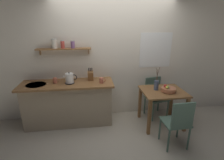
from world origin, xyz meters
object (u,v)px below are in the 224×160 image
Objects in this scene: coffee_mug_spare at (102,80)px; dining_chair_near at (178,122)px; electric_kettle at (70,78)px; dining_table at (163,97)px; dining_chair_far at (155,95)px; knife_block at (91,75)px; fruit_bowl at (168,89)px; coffee_mug_by_sink at (55,80)px; twig_vase at (156,85)px.

dining_chair_near is at bearing -37.69° from coffee_mug_spare.
electric_kettle is at bearing 174.30° from coffee_mug_spare.
dining_table is 3.16× the size of electric_kettle.
dining_chair_near is at bearing -91.81° from dining_chair_far.
knife_block is at bearing 164.36° from dining_table.
electric_kettle is (-1.84, 0.25, 0.39)m from dining_table.
dining_chair_far is 3.32× the size of electric_kettle.
dining_table is at bearing -8.71° from coffee_mug_spare.
fruit_bowl is at bearing -11.27° from coffee_mug_spare.
dining_table is 6.84× the size of coffee_mug_by_sink.
dining_chair_near is at bearing -83.39° from twig_vase.
fruit_bowl is at bearing -17.42° from knife_block.
coffee_mug_spare is at bearing 173.62° from twig_vase.
dining_chair_far is (0.00, 0.40, -0.12)m from dining_table.
dining_chair_near reaches higher than dining_table.
coffee_mug_by_sink is (-2.13, 0.31, 0.34)m from dining_table.
dining_chair_near is 7.31× the size of coffee_mug_by_sink.
dining_chair_near is 7.21× the size of coffee_mug_spare.
twig_vase is at bearing -6.13° from electric_kettle.
dining_chair_near reaches higher than dining_chair_far.
coffee_mug_spare is (-1.22, -0.21, 0.47)m from dining_chair_far.
electric_kettle is at bearing -175.40° from dining_chair_far.
dining_chair_near is at bearing -26.29° from coffee_mug_by_sink.
dining_chair_near is 0.87m from twig_vase.
twig_vase is 1.74× the size of knife_block.
dining_chair_far is 7.07× the size of coffee_mug_spare.
dining_chair_near is 1.87m from knife_block.
coffee_mug_spare reaches higher than fruit_bowl.
twig_vase reaches higher than electric_kettle.
coffee_mug_by_sink is (-0.29, 0.06, -0.05)m from electric_kettle.
dining_chair_near is 2.38m from coffee_mug_by_sink.
dining_table is at bearing 134.48° from fruit_bowl.
dining_table is 0.42m from dining_chair_far.
coffee_mug_by_sink is (-0.70, -0.09, -0.05)m from knife_block.
knife_block reaches higher than fruit_bowl.
coffee_mug_spare is (-1.22, 0.19, 0.35)m from dining_table.
twig_vase reaches higher than dining_chair_far.
electric_kettle is 0.30m from coffee_mug_by_sink.
knife_block is at bearing 7.62° from coffee_mug_by_sink.
coffee_mug_spare is (0.62, -0.06, -0.05)m from electric_kettle.
coffee_mug_by_sink is at bearing 172.46° from coffee_mug_spare.
coffee_mug_by_sink is at bearing 168.57° from electric_kettle.
coffee_mug_spare is at bearing 142.31° from dining_chair_near.
electric_kettle is 0.44m from knife_block.
coffee_mug_by_sink reaches higher than dining_chair_near.
twig_vase is 2.02m from coffee_mug_by_sink.
dining_chair_near is at bearing -92.73° from dining_table.
twig_vase is 3.87× the size of coffee_mug_by_sink.
electric_kettle reaches higher than coffee_mug_by_sink.
fruit_bowl is 1.95m from electric_kettle.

